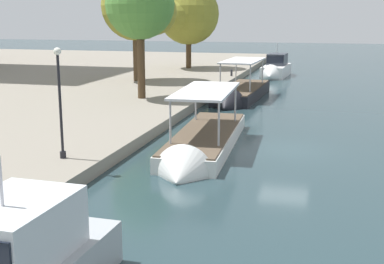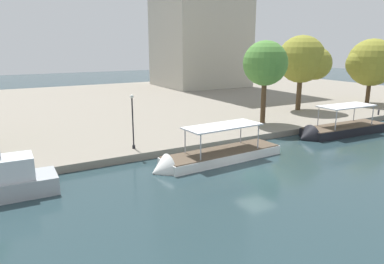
{
  "view_description": "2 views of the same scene",
  "coord_description": "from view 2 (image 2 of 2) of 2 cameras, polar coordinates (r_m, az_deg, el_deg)",
  "views": [
    {
      "loc": [
        -26.41,
        -2.09,
        6.73
      ],
      "look_at": [
        -4.79,
        3.68,
        1.75
      ],
      "focal_mm": 49.03,
      "sensor_mm": 36.0,
      "label": 1
    },
    {
      "loc": [
        -17.08,
        -19.95,
        9.61
      ],
      "look_at": [
        -2.27,
        6.04,
        2.26
      ],
      "focal_mm": 33.49,
      "sensor_mm": 36.0,
      "label": 2
    }
  ],
  "objects": [
    {
      "name": "tree_0",
      "position": [
        51.85,
        17.42,
        10.8
      ],
      "size": [
        6.72,
        6.73,
        10.21
      ],
      "color": "#4C3823",
      "rests_on": "dock_promenade"
    },
    {
      "name": "tour_boat_2",
      "position": [
        30.13,
        3.25,
        -4.32
      ],
      "size": [
        12.2,
        3.45,
        4.21
      ],
      "rotation": [
        0.0,
        0.0,
        3.19
      ],
      "color": "silver",
      "rests_on": "ground_plane"
    },
    {
      "name": "dock_promenade",
      "position": [
        58.12,
        -12.23,
        4.29
      ],
      "size": [
        120.0,
        55.0,
        0.63
      ],
      "primitive_type": "cube",
      "color": "gray",
      "rests_on": "ground_plane"
    },
    {
      "name": "tour_boat_3",
      "position": [
        42.12,
        22.21,
        0.02
      ],
      "size": [
        11.69,
        3.36,
        4.33
      ],
      "rotation": [
        0.0,
        0.0,
        3.1
      ],
      "color": "black",
      "rests_on": "ground_plane"
    },
    {
      "name": "mooring_bollard_1",
      "position": [
        52.75,
        27.57,
        2.84
      ],
      "size": [
        0.24,
        0.24,
        0.7
      ],
      "color": "#2D2D33",
      "rests_on": "dock_promenade"
    },
    {
      "name": "lamp_post",
      "position": [
        31.56,
        -9.42,
        1.91
      ],
      "size": [
        0.33,
        0.33,
        4.8
      ],
      "color": "black",
      "rests_on": "dock_promenade"
    },
    {
      "name": "ground_plane",
      "position": [
        27.97,
        10.29,
        -6.53
      ],
      "size": [
        220.0,
        220.0,
        0.0
      ],
      "primitive_type": "plane",
      "color": "#23383D"
    },
    {
      "name": "tree_3",
      "position": [
        42.21,
        11.64,
        10.76
      ],
      "size": [
        5.08,
        5.08,
        9.44
      ],
      "color": "#4C3823",
      "rests_on": "dock_promenade"
    },
    {
      "name": "tree_2",
      "position": [
        61.29,
        26.48,
        9.84
      ],
      "size": [
        7.41,
        7.09,
        9.84
      ],
      "color": "#4C3823",
      "rests_on": "dock_promenade"
    }
  ]
}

